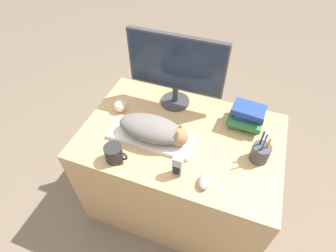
% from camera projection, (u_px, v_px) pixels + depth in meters
% --- Properties ---
extents(ground_plane, '(12.00, 12.00, 0.00)m').
position_uv_depth(ground_plane, '(160.00, 244.00, 1.77)').
color(ground_plane, '#6B5B4C').
extents(desk, '(1.13, 0.74, 0.72)m').
position_uv_depth(desk, '(179.00, 171.00, 1.74)').
color(desk, tan).
rests_on(desk, ground_plane).
extents(keyboard, '(0.48, 0.18, 0.02)m').
position_uv_depth(keyboard, '(152.00, 137.00, 1.45)').
color(keyboard, silver).
rests_on(keyboard, desk).
extents(cat, '(0.39, 0.18, 0.12)m').
position_uv_depth(cat, '(155.00, 129.00, 1.40)').
color(cat, '#66605B').
rests_on(cat, keyboard).
extents(monitor, '(0.57, 0.18, 0.46)m').
position_uv_depth(monitor, '(176.00, 67.00, 1.48)').
color(monitor, '#333338').
rests_on(monitor, desk).
extents(computer_mouse, '(0.06, 0.10, 0.04)m').
position_uv_depth(computer_mouse, '(205.00, 181.00, 1.25)').
color(computer_mouse, gray).
rests_on(computer_mouse, desk).
extents(coffee_mug, '(0.12, 0.09, 0.09)m').
position_uv_depth(coffee_mug, '(114.00, 153.00, 1.33)').
color(coffee_mug, black).
rests_on(coffee_mug, desk).
extents(pen_cup, '(0.09, 0.09, 0.21)m').
position_uv_depth(pen_cup, '(260.00, 153.00, 1.33)').
color(pen_cup, '#38383D').
rests_on(pen_cup, desk).
extents(baseball, '(0.08, 0.08, 0.08)m').
position_uv_depth(baseball, '(120.00, 106.00, 1.59)').
color(baseball, beige).
rests_on(baseball, desk).
extents(phone, '(0.05, 0.03, 0.13)m').
position_uv_depth(phone, '(177.00, 166.00, 1.26)').
color(phone, '#99999E').
rests_on(phone, desk).
extents(book_stack, '(0.20, 0.18, 0.14)m').
position_uv_depth(book_stack, '(247.00, 116.00, 1.49)').
color(book_stack, '#2D6B38').
rests_on(book_stack, desk).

